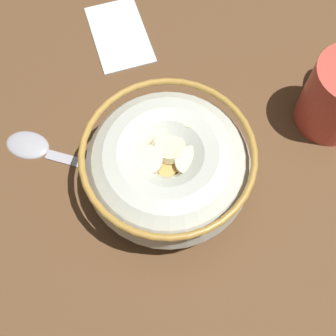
# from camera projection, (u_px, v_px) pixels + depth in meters

# --- Properties ---
(ground_plane) EXTENTS (1.02, 1.02, 0.02)m
(ground_plane) POSITION_uv_depth(u_px,v_px,m) (168.00, 184.00, 0.42)
(ground_plane) COLOR brown
(cereal_bowl) EXTENTS (0.15, 0.15, 0.06)m
(cereal_bowl) POSITION_uv_depth(u_px,v_px,m) (168.00, 166.00, 0.38)
(cereal_bowl) COLOR beige
(cereal_bowl) RESTS_ON ground_plane
(spoon) EXTENTS (0.04, 0.17, 0.01)m
(spoon) POSITION_uv_depth(u_px,v_px,m) (50.00, 150.00, 0.42)
(spoon) COLOR #A5A5AD
(spoon) RESTS_ON ground_plane
(folded_napkin) EXTENTS (0.12, 0.10, 0.00)m
(folded_napkin) POSITION_uv_depth(u_px,v_px,m) (119.00, 34.00, 0.49)
(folded_napkin) COLOR silver
(folded_napkin) RESTS_ON ground_plane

